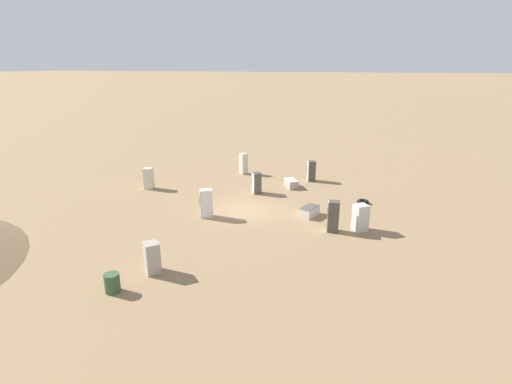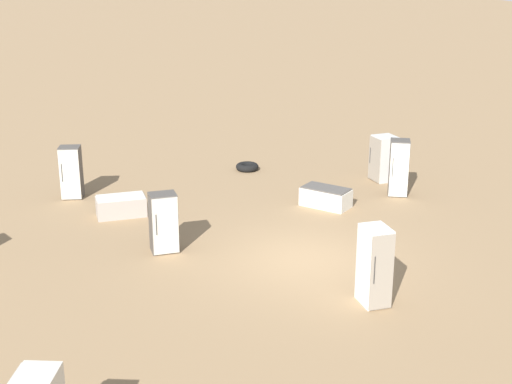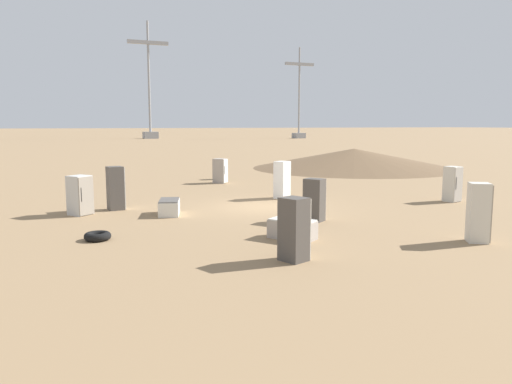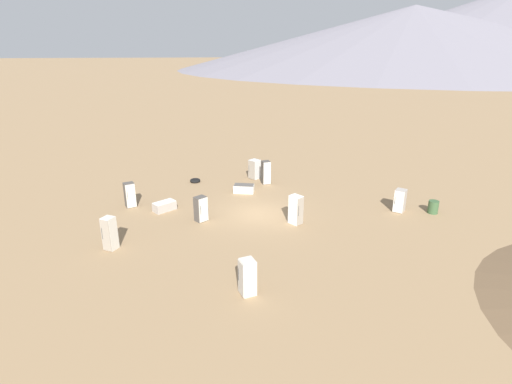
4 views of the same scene
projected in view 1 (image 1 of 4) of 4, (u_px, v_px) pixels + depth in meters
name	position (u px, v px, depth m)	size (l,w,h in m)	color
ground_plane	(246.00, 210.00, 26.93)	(1000.00, 1000.00, 0.00)	#937551
discarded_fridge_0	(257.00, 183.00, 30.18)	(0.88, 0.91, 1.61)	#4C4742
discarded_fridge_1	(333.00, 216.00, 23.19)	(0.75, 0.69, 1.85)	#4C4742
discarded_fridge_2	(311.00, 171.00, 33.36)	(0.81, 0.83, 1.71)	#4C4742
discarded_fridge_3	(152.00, 258.00, 18.62)	(1.00, 0.99, 1.51)	#A89E93
discarded_fridge_4	(360.00, 218.00, 23.38)	(1.05, 1.06, 1.59)	silver
discarded_fridge_5	(291.00, 183.00, 31.79)	(1.43, 1.63, 0.63)	#A89E93
discarded_fridge_6	(243.00, 164.00, 35.55)	(0.84, 0.82, 1.85)	beige
discarded_fridge_7	(309.00, 211.00, 25.78)	(1.19, 1.67, 0.62)	silver
discarded_fridge_8	(149.00, 178.00, 31.27)	(0.79, 0.78, 1.67)	beige
discarded_fridge_9	(206.00, 203.00, 25.41)	(0.95, 0.88, 1.83)	white
scrap_tire	(363.00, 202.00, 28.08)	(0.84, 0.84, 0.25)	black
rusty_barrel	(112.00, 283.00, 17.09)	(0.66, 0.66, 0.85)	#385633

